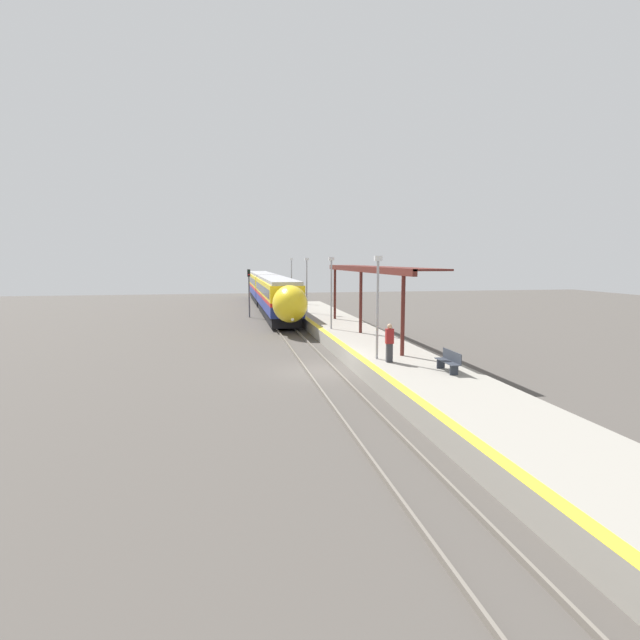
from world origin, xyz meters
TOP-DOWN VIEW (x-y plane):
  - ground_plane at (0.00, 0.00)m, footprint 120.00×120.00m
  - rail_left at (-0.72, 0.00)m, footprint 0.08×90.00m
  - rail_right at (0.72, 0.00)m, footprint 0.08×90.00m
  - train at (0.00, 31.24)m, footprint 2.73×41.42m
  - platform_right at (3.73, 0.00)m, footprint 4.32×64.00m
  - platform_bench at (4.67, -4.76)m, footprint 0.44×1.73m
  - person_waiting at (2.79, -2.41)m, footprint 0.36×0.24m
  - railway_signal at (-2.46, 24.53)m, footprint 0.28×0.28m
  - lamppost_near at (2.46, -1.54)m, footprint 0.36×0.20m
  - lamppost_mid at (2.46, 9.14)m, footprint 0.36×0.20m
  - lamppost_far at (2.46, 19.82)m, footprint 0.36×0.20m
  - lamppost_farthest at (2.46, 30.50)m, footprint 0.36×0.20m
  - station_canopy at (4.51, 6.90)m, footprint 2.02×18.77m

SIDE VIEW (x-z plane):
  - ground_plane at x=0.00m, z-range 0.00..0.00m
  - rail_left at x=-0.72m, z-range 0.00..0.15m
  - rail_right at x=0.72m, z-range 0.00..0.15m
  - platform_right at x=3.73m, z-range 0.00..0.86m
  - platform_bench at x=4.67m, z-range 0.89..1.78m
  - person_waiting at x=2.79m, z-range 0.90..2.70m
  - train at x=0.00m, z-range 0.29..4.20m
  - railway_signal at x=-2.46m, z-range 0.50..5.17m
  - lamppost_near at x=2.46m, z-range 1.24..6.15m
  - lamppost_mid at x=2.46m, z-range 1.24..6.15m
  - lamppost_far at x=2.46m, z-range 1.24..6.15m
  - lamppost_farthest at x=2.46m, z-range 1.24..6.15m
  - station_canopy at x=4.51m, z-range 2.73..7.05m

